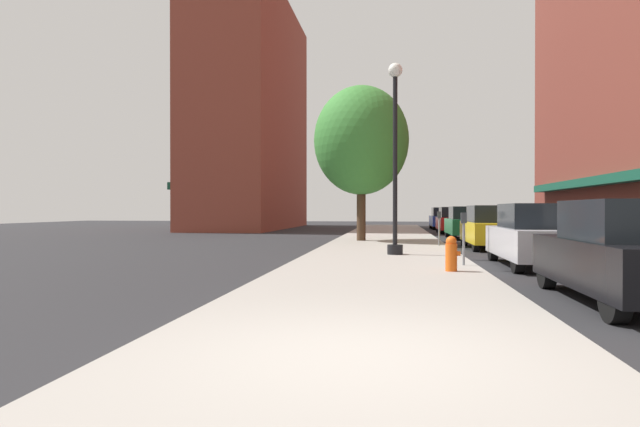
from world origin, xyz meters
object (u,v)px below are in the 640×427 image
(parking_meter_near, at_px, (464,232))
(car_black, at_px, (627,254))
(lamppost, at_px, (395,155))
(car_silver, at_px, (535,236))
(car_blue, at_px, (443,219))
(car_yellow, at_px, (491,228))
(car_red, at_px, (453,221))
(car_green, at_px, (466,223))
(fire_hydrant, at_px, (451,253))
(parking_meter_far, at_px, (439,224))
(tree_near, at_px, (361,141))

(parking_meter_near, bearing_deg, car_black, -67.18)
(lamppost, xyz_separation_m, car_silver, (3.64, -2.03, -2.39))
(car_blue, bearing_deg, car_yellow, -89.95)
(car_silver, relative_size, car_red, 1.00)
(parking_meter_near, bearing_deg, car_silver, 27.10)
(lamppost, bearing_deg, car_green, 72.68)
(fire_hydrant, height_order, car_yellow, car_yellow)
(lamppost, relative_size, car_red, 1.37)
(car_red, bearing_deg, car_green, -87.95)
(lamppost, bearing_deg, car_silver, -29.12)
(parking_meter_far, bearing_deg, fire_hydrant, -92.88)
(tree_near, distance_m, car_black, 16.30)
(fire_hydrant, distance_m, car_silver, 3.38)
(car_red, xyz_separation_m, car_blue, (0.00, 6.96, 0.00))
(fire_hydrant, bearing_deg, car_green, 81.53)
(car_green, bearing_deg, fire_hydrant, -96.65)
(fire_hydrant, relative_size, car_black, 0.18)
(car_black, bearing_deg, car_red, 89.23)
(car_green, bearing_deg, car_yellow, -88.18)
(parking_meter_near, relative_size, car_green, 0.30)
(car_green, bearing_deg, car_silver, -88.18)
(tree_near, bearing_deg, car_blue, 73.82)
(tree_near, distance_m, car_red, 12.45)
(car_silver, bearing_deg, parking_meter_near, -154.73)
(car_silver, bearing_deg, tree_near, 116.85)
(parking_meter_far, distance_m, car_blue, 20.74)
(fire_hydrant, bearing_deg, car_red, 83.92)
(car_blue, bearing_deg, car_green, -89.95)
(tree_near, distance_m, car_green, 7.69)
(car_black, bearing_deg, tree_near, 108.09)
(car_silver, bearing_deg, car_yellow, 88.18)
(tree_near, height_order, car_black, tree_near)
(tree_near, xyz_separation_m, car_silver, (5.13, -9.37, -3.78))
(car_black, relative_size, car_blue, 1.00)
(car_silver, relative_size, car_yellow, 1.00)
(parking_meter_near, relative_size, car_red, 0.30)
(lamppost, bearing_deg, car_blue, 81.73)
(car_black, bearing_deg, car_blue, 89.23)
(parking_meter_far, xyz_separation_m, car_green, (1.95, 7.30, -0.14))
(lamppost, height_order, car_red, lamppost)
(car_green, bearing_deg, parking_meter_near, -95.75)
(parking_meter_near, relative_size, car_black, 0.30)
(parking_meter_near, xyz_separation_m, car_green, (1.95, 14.69, -0.14))
(lamppost, relative_size, car_silver, 1.37)
(parking_meter_far, bearing_deg, car_black, -80.79)
(lamppost, distance_m, fire_hydrant, 5.30)
(car_black, height_order, car_blue, same)
(tree_near, height_order, car_silver, tree_near)
(lamppost, xyz_separation_m, car_red, (3.64, 18.05, -2.39))
(car_red, bearing_deg, lamppost, -99.35)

